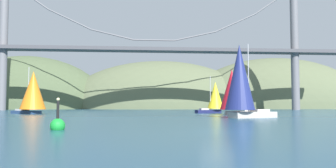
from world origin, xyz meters
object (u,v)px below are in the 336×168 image
at_px(sailboat_crimson_sail, 233,91).
at_px(sailboat_navy_sail, 241,80).
at_px(sailboat_yellow_sail, 215,97).
at_px(channel_buoy, 58,125).
at_px(sailboat_orange_sail, 33,92).

distance_m(sailboat_crimson_sail, sailboat_navy_sail, 15.72).
xyz_separation_m(sailboat_crimson_sail, sailboat_yellow_sail, (-0.38, 13.47, -0.76)).
bearing_deg(sailboat_navy_sail, channel_buoy, -133.62).
height_order(sailboat_orange_sail, sailboat_yellow_sail, sailboat_orange_sail).
distance_m(sailboat_crimson_sail, channel_buoy, 43.92).
height_order(sailboat_crimson_sail, channel_buoy, sailboat_crimson_sail).
height_order(sailboat_crimson_sail, sailboat_yellow_sail, sailboat_crimson_sail).
height_order(sailboat_crimson_sail, sailboat_navy_sail, sailboat_navy_sail).
bearing_deg(channel_buoy, sailboat_yellow_sail, 65.28).
bearing_deg(sailboat_orange_sail, sailboat_yellow_sail, 4.97).
height_order(sailboat_orange_sail, channel_buoy, sailboat_orange_sail).
xyz_separation_m(sailboat_crimson_sail, sailboat_navy_sail, (-3.10, -15.39, 0.89)).
xyz_separation_m(sailboat_orange_sail, sailboat_yellow_sail, (38.70, 3.36, -0.88)).
bearing_deg(sailboat_navy_sail, sailboat_orange_sail, 144.69).
distance_m(sailboat_orange_sail, sailboat_yellow_sail, 38.86).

